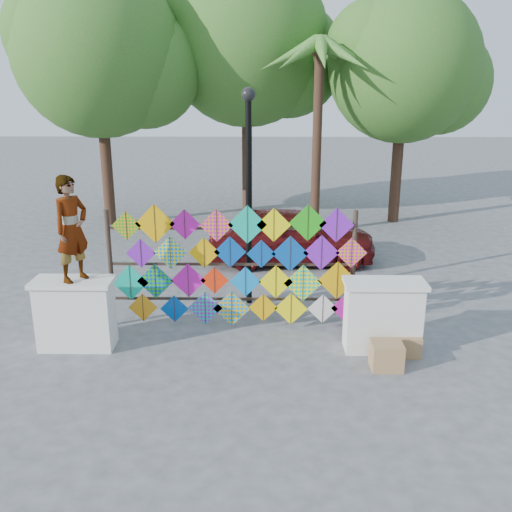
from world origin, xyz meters
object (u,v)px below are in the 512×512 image
(kite_rack, at_px, (238,267))
(lamppost, at_px, (249,178))
(sedan, at_px, (291,235))
(vendor_woman, at_px, (72,229))

(kite_rack, height_order, lamppost, lamppost)
(kite_rack, bearing_deg, lamppost, 82.42)
(sedan, bearing_deg, lamppost, 158.43)
(sedan, relative_size, lamppost, 0.97)
(vendor_woman, bearing_deg, kite_rack, -39.94)
(kite_rack, relative_size, vendor_woman, 2.72)
(lamppost, bearing_deg, sedan, 70.27)
(vendor_woman, relative_size, lamppost, 0.41)
(vendor_woman, height_order, lamppost, lamppost)
(vendor_woman, bearing_deg, sedan, -6.61)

